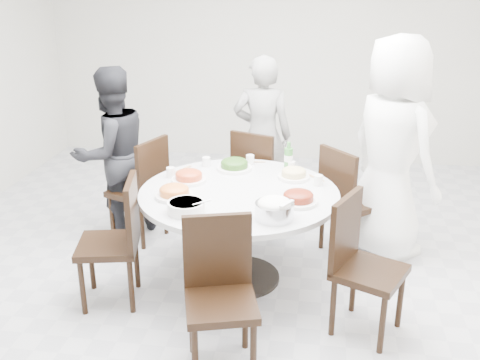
# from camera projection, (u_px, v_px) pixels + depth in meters

# --- Properties ---
(floor) EXTENTS (6.00, 6.00, 0.01)m
(floor) POSITION_uv_depth(u_px,v_px,m) (259.00, 275.00, 4.52)
(floor) COLOR silver
(floor) RESTS_ON ground
(wall_back) EXTENTS (6.00, 0.01, 2.80)m
(wall_back) POSITION_uv_depth(u_px,v_px,m) (290.00, 48.00, 6.79)
(wall_back) COLOR beige
(wall_back) RESTS_ON ground
(dining_table) EXTENTS (1.50, 1.50, 0.75)m
(dining_table) POSITION_uv_depth(u_px,v_px,m) (239.00, 236.00, 4.33)
(dining_table) COLOR silver
(dining_table) RESTS_ON floor
(chair_ne) EXTENTS (0.59, 0.59, 0.95)m
(chair_ne) POSITION_uv_depth(u_px,v_px,m) (352.00, 200.00, 4.74)
(chair_ne) COLOR black
(chair_ne) RESTS_ON floor
(chair_n) EXTENTS (0.54, 0.54, 0.95)m
(chair_n) POSITION_uv_depth(u_px,v_px,m) (261.00, 177.00, 5.25)
(chair_n) COLOR black
(chair_n) RESTS_ON floor
(chair_nw) EXTENTS (0.54, 0.54, 0.95)m
(chair_nw) POSITION_uv_depth(u_px,v_px,m) (137.00, 189.00, 4.98)
(chair_nw) COLOR black
(chair_nw) RESTS_ON floor
(chair_sw) EXTENTS (0.50, 0.50, 0.95)m
(chair_sw) POSITION_uv_depth(u_px,v_px,m) (108.00, 242.00, 4.02)
(chair_sw) COLOR black
(chair_sw) RESTS_ON floor
(chair_s) EXTENTS (0.52, 0.52, 0.95)m
(chair_s) POSITION_uv_depth(u_px,v_px,m) (221.00, 301.00, 3.32)
(chair_s) COLOR black
(chair_s) RESTS_ON floor
(chair_se) EXTENTS (0.56, 0.56, 0.95)m
(chair_se) POSITION_uv_depth(u_px,v_px,m) (370.00, 269.00, 3.66)
(chair_se) COLOR black
(chair_se) RESTS_ON floor
(diner_right) EXTENTS (1.02, 1.08, 1.85)m
(diner_right) POSITION_uv_depth(u_px,v_px,m) (392.00, 149.00, 4.58)
(diner_right) COLOR white
(diner_right) RESTS_ON floor
(diner_middle) EXTENTS (0.58, 0.39, 1.56)m
(diner_middle) POSITION_uv_depth(u_px,v_px,m) (262.00, 136.00, 5.46)
(diner_middle) COLOR black
(diner_middle) RESTS_ON floor
(diner_left) EXTENTS (0.93, 0.95, 1.54)m
(diner_left) POSITION_uv_depth(u_px,v_px,m) (112.00, 154.00, 4.97)
(diner_left) COLOR black
(diner_left) RESTS_ON floor
(dish_greens) EXTENTS (0.29, 0.29, 0.07)m
(dish_greens) POSITION_uv_depth(u_px,v_px,m) (234.00, 165.00, 4.62)
(dish_greens) COLOR white
(dish_greens) RESTS_ON dining_table
(dish_pale) EXTENTS (0.25, 0.25, 0.07)m
(dish_pale) POSITION_uv_depth(u_px,v_px,m) (294.00, 175.00, 4.43)
(dish_pale) COLOR white
(dish_pale) RESTS_ON dining_table
(dish_orange) EXTENTS (0.27, 0.27, 0.07)m
(dish_orange) POSITION_uv_depth(u_px,v_px,m) (189.00, 177.00, 4.37)
(dish_orange) COLOR white
(dish_orange) RESTS_ON dining_table
(dish_redbrown) EXTENTS (0.28, 0.28, 0.07)m
(dish_redbrown) POSITION_uv_depth(u_px,v_px,m) (298.00, 199.00, 3.97)
(dish_redbrown) COLOR white
(dish_redbrown) RESTS_ON dining_table
(dish_tofu) EXTENTS (0.28, 0.28, 0.07)m
(dish_tofu) POSITION_uv_depth(u_px,v_px,m) (174.00, 193.00, 4.07)
(dish_tofu) COLOR white
(dish_tofu) RESTS_ON dining_table
(rice_bowl) EXTENTS (0.26, 0.26, 0.11)m
(rice_bowl) POSITION_uv_depth(u_px,v_px,m) (274.00, 211.00, 3.72)
(rice_bowl) COLOR silver
(rice_bowl) RESTS_ON dining_table
(soup_bowl) EXTENTS (0.26, 0.26, 0.08)m
(soup_bowl) POSITION_uv_depth(u_px,v_px,m) (186.00, 207.00, 3.82)
(soup_bowl) COLOR white
(soup_bowl) RESTS_ON dining_table
(beverage_bottle) EXTENTS (0.07, 0.07, 0.24)m
(beverage_bottle) POSITION_uv_depth(u_px,v_px,m) (288.00, 156.00, 4.59)
(beverage_bottle) COLOR #367F32
(beverage_bottle) RESTS_ON dining_table
(tea_cups) EXTENTS (0.07, 0.07, 0.08)m
(tea_cups) POSITION_uv_depth(u_px,v_px,m) (247.00, 158.00, 4.79)
(tea_cups) COLOR white
(tea_cups) RESTS_ON dining_table
(chopsticks) EXTENTS (0.24, 0.04, 0.01)m
(chopsticks) POSITION_uv_depth(u_px,v_px,m) (247.00, 162.00, 4.80)
(chopsticks) COLOR tan
(chopsticks) RESTS_ON dining_table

